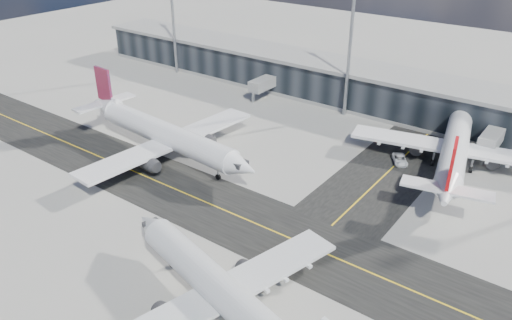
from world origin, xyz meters
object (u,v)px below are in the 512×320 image
object	(u,v)px
airliner_af	(164,134)
airliner_redtail	(455,147)
airliner_near	(227,296)
service_van	(400,159)
baggage_tug	(123,159)

from	to	relation	value
airliner_af	airliner_redtail	world-z (taller)	airliner_af
airliner_near	service_van	xyz separation A→B (m)	(0.50, 46.83, -3.04)
airliner_redtail	airliner_near	world-z (taller)	airliner_redtail
airliner_af	service_van	xyz separation A→B (m)	(35.19, 22.36, -3.53)
airliner_af	baggage_tug	world-z (taller)	airliner_af
baggage_tug	airliner_near	bearing A→B (deg)	71.15
service_van	airliner_near	bearing A→B (deg)	-121.96
baggage_tug	service_van	bearing A→B (deg)	133.28
airliner_redtail	airliner_near	distance (m)	51.01
airliner_af	service_van	size ratio (longest dim) A/B	9.01
airliner_af	airliner_redtail	bearing A→B (deg)	125.72
airliner_redtail	baggage_tug	world-z (taller)	airliner_redtail
airliner_redtail	service_van	size ratio (longest dim) A/B	8.69
service_van	airliner_redtail	bearing A→B (deg)	-7.55
airliner_af	baggage_tug	xyz separation A→B (m)	(-3.21, -7.07, -3.12)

